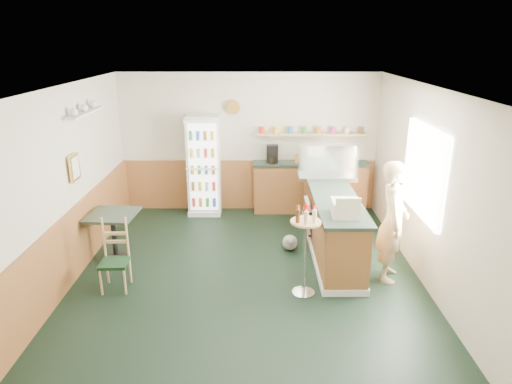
{
  "coord_description": "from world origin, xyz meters",
  "views": [
    {
      "loc": [
        0.15,
        -5.76,
        3.3
      ],
      "look_at": [
        0.14,
        0.6,
        1.15
      ],
      "focal_mm": 32.0,
      "sensor_mm": 36.0,
      "label": 1
    }
  ],
  "objects_px": {
    "display_case": "(327,163)",
    "cash_register": "(345,208)",
    "cafe_table": "(113,227)",
    "cafe_chair": "(115,252)",
    "shopkeeper": "(393,222)",
    "drinks_fridge": "(204,166)",
    "condiment_stand": "(305,239)"
  },
  "relations": [
    {
      "from": "display_case",
      "to": "cash_register",
      "type": "xyz_separation_m",
      "value": [
        0.0,
        -1.75,
        -0.17
      ]
    },
    {
      "from": "cafe_table",
      "to": "cafe_chair",
      "type": "xyz_separation_m",
      "value": [
        0.26,
        -0.8,
        -0.02
      ]
    },
    {
      "from": "cash_register",
      "to": "cafe_chair",
      "type": "distance_m",
      "value": 3.2
    },
    {
      "from": "display_case",
      "to": "cafe_chair",
      "type": "xyz_separation_m",
      "value": [
        -3.14,
        -1.87,
        -0.76
      ]
    },
    {
      "from": "cash_register",
      "to": "shopkeeper",
      "type": "distance_m",
      "value": 0.75
    },
    {
      "from": "drinks_fridge",
      "to": "cafe_table",
      "type": "relative_size",
      "value": 2.48
    },
    {
      "from": "drinks_fridge",
      "to": "condiment_stand",
      "type": "height_order",
      "value": "drinks_fridge"
    },
    {
      "from": "shopkeeper",
      "to": "cafe_chair",
      "type": "height_order",
      "value": "shopkeeper"
    },
    {
      "from": "display_case",
      "to": "condiment_stand",
      "type": "height_order",
      "value": "display_case"
    },
    {
      "from": "drinks_fridge",
      "to": "shopkeeper",
      "type": "distance_m",
      "value": 3.92
    },
    {
      "from": "condiment_stand",
      "to": "cafe_table",
      "type": "relative_size",
      "value": 1.61
    },
    {
      "from": "cafe_chair",
      "to": "cash_register",
      "type": "bearing_deg",
      "value": 0.11
    },
    {
      "from": "display_case",
      "to": "cafe_chair",
      "type": "relative_size",
      "value": 0.98
    },
    {
      "from": "cash_register",
      "to": "condiment_stand",
      "type": "distance_m",
      "value": 0.73
    },
    {
      "from": "cafe_chair",
      "to": "drinks_fridge",
      "type": "bearing_deg",
      "value": 69.96
    },
    {
      "from": "cash_register",
      "to": "drinks_fridge",
      "type": "bearing_deg",
      "value": 131.46
    },
    {
      "from": "condiment_stand",
      "to": "cafe_chair",
      "type": "height_order",
      "value": "condiment_stand"
    },
    {
      "from": "display_case",
      "to": "shopkeeper",
      "type": "height_order",
      "value": "shopkeeper"
    },
    {
      "from": "drinks_fridge",
      "to": "cafe_chair",
      "type": "height_order",
      "value": "drinks_fridge"
    },
    {
      "from": "display_case",
      "to": "shopkeeper",
      "type": "xyz_separation_m",
      "value": [
        0.7,
        -1.63,
        -0.41
      ]
    },
    {
      "from": "display_case",
      "to": "cafe_table",
      "type": "relative_size",
      "value": 1.26
    },
    {
      "from": "shopkeeper",
      "to": "condiment_stand",
      "type": "distance_m",
      "value": 1.34
    },
    {
      "from": "display_case",
      "to": "condiment_stand",
      "type": "distance_m",
      "value": 2.2
    },
    {
      "from": "shopkeeper",
      "to": "cafe_chair",
      "type": "distance_m",
      "value": 3.86
    },
    {
      "from": "drinks_fridge",
      "to": "cafe_chair",
      "type": "distance_m",
      "value": 3.03
    },
    {
      "from": "shopkeeper",
      "to": "display_case",
      "type": "bearing_deg",
      "value": 38.2
    },
    {
      "from": "shopkeeper",
      "to": "cafe_table",
      "type": "distance_m",
      "value": 4.15
    },
    {
      "from": "condiment_stand",
      "to": "cafe_table",
      "type": "xyz_separation_m",
      "value": [
        -2.83,
        1.0,
        -0.26
      ]
    },
    {
      "from": "shopkeeper",
      "to": "condiment_stand",
      "type": "height_order",
      "value": "shopkeeper"
    },
    {
      "from": "shopkeeper",
      "to": "cafe_table",
      "type": "bearing_deg",
      "value": 97.28
    },
    {
      "from": "display_case",
      "to": "cafe_chair",
      "type": "bearing_deg",
      "value": -149.18
    },
    {
      "from": "drinks_fridge",
      "to": "cafe_table",
      "type": "height_order",
      "value": "drinks_fridge"
    }
  ]
}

